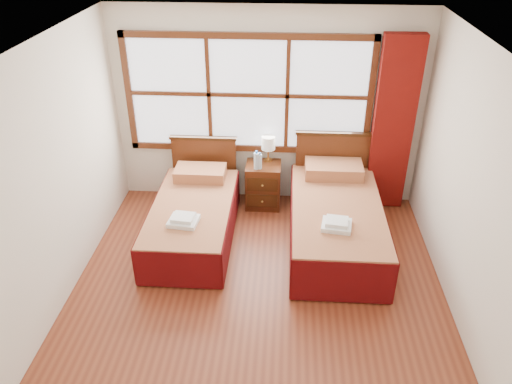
{
  "coord_description": "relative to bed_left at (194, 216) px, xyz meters",
  "views": [
    {
      "loc": [
        0.25,
        -3.87,
        3.64
      ],
      "look_at": [
        -0.05,
        0.7,
        0.96
      ],
      "focal_mm": 35.0,
      "sensor_mm": 36.0,
      "label": 1
    }
  ],
  "objects": [
    {
      "name": "floor",
      "position": [
        0.85,
        -1.2,
        -0.29
      ],
      "size": [
        4.5,
        4.5,
        0.0
      ],
      "primitive_type": "plane",
      "color": "brown",
      "rests_on": "ground"
    },
    {
      "name": "ceiling",
      "position": [
        0.85,
        -1.2,
        2.31
      ],
      "size": [
        4.5,
        4.5,
        0.0
      ],
      "primitive_type": "plane",
      "rotation": [
        3.14,
        0.0,
        0.0
      ],
      "color": "white",
      "rests_on": "wall_back"
    },
    {
      "name": "wall_back",
      "position": [
        0.85,
        1.05,
        1.01
      ],
      "size": [
        4.0,
        0.0,
        4.0
      ],
      "primitive_type": "plane",
      "rotation": [
        1.57,
        0.0,
        0.0
      ],
      "color": "silver",
      "rests_on": "floor"
    },
    {
      "name": "wall_left",
      "position": [
        -1.15,
        -1.2,
        1.01
      ],
      "size": [
        0.0,
        4.5,
        4.5
      ],
      "primitive_type": "plane",
      "rotation": [
        1.57,
        0.0,
        1.57
      ],
      "color": "silver",
      "rests_on": "floor"
    },
    {
      "name": "wall_right",
      "position": [
        2.85,
        -1.2,
        1.01
      ],
      "size": [
        0.0,
        4.5,
        4.5
      ],
      "primitive_type": "plane",
      "rotation": [
        1.57,
        0.0,
        -1.57
      ],
      "color": "silver",
      "rests_on": "floor"
    },
    {
      "name": "window",
      "position": [
        0.6,
        1.01,
        1.21
      ],
      "size": [
        3.16,
        0.06,
        1.56
      ],
      "color": "white",
      "rests_on": "wall_back"
    },
    {
      "name": "curtain",
      "position": [
        2.45,
        0.91,
        0.88
      ],
      "size": [
        0.5,
        0.16,
        2.3
      ],
      "primitive_type": "cube",
      "color": "maroon",
      "rests_on": "wall_back"
    },
    {
      "name": "bed_left",
      "position": [
        0.0,
        0.0,
        0.0
      ],
      "size": [
        0.96,
        1.98,
        0.93
      ],
      "color": "#371D0B",
      "rests_on": "floor"
    },
    {
      "name": "bed_right",
      "position": [
        1.73,
        -0.0,
        0.03
      ],
      "size": [
        1.08,
        2.1,
        1.05
      ],
      "color": "#371D0B",
      "rests_on": "floor"
    },
    {
      "name": "nightstand",
      "position": [
        0.81,
        0.8,
        0.02
      ],
      "size": [
        0.46,
        0.45,
        0.61
      ],
      "color": "#4F2511",
      "rests_on": "floor"
    },
    {
      "name": "towels_left",
      "position": [
        -0.02,
        -0.46,
        0.25
      ],
      "size": [
        0.35,
        0.32,
        0.1
      ],
      "rotation": [
        0.0,
        0.0,
        -0.12
      ],
      "color": "white",
      "rests_on": "bed_left"
    },
    {
      "name": "towels_right",
      "position": [
        1.68,
        -0.52,
        0.31
      ],
      "size": [
        0.35,
        0.32,
        0.09
      ],
      "rotation": [
        0.0,
        0.0,
        -0.14
      ],
      "color": "white",
      "rests_on": "bed_right"
    },
    {
      "name": "lamp",
      "position": [
        0.87,
        0.93,
        0.58
      ],
      "size": [
        0.18,
        0.18,
        0.35
      ],
      "color": "#BB823C",
      "rests_on": "nightstand"
    },
    {
      "name": "bottle_near",
      "position": [
        0.77,
        0.7,
        0.43
      ],
      "size": [
        0.06,
        0.06,
        0.23
      ],
      "color": "silver",
      "rests_on": "nightstand"
    },
    {
      "name": "bottle_far",
      "position": [
        0.73,
        0.68,
        0.45
      ],
      "size": [
        0.07,
        0.07,
        0.26
      ],
      "color": "silver",
      "rests_on": "nightstand"
    }
  ]
}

